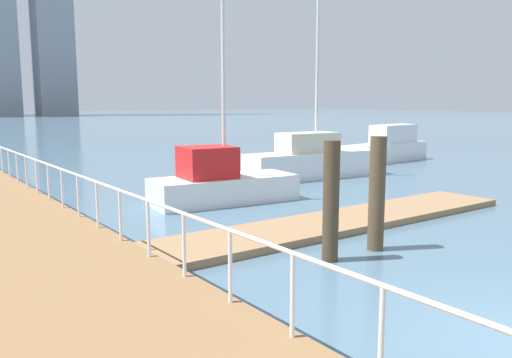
{
  "coord_description": "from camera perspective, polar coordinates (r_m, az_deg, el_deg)",
  "views": [
    {
      "loc": [
        -7.01,
        -2.77,
        3.23
      ],
      "look_at": [
        -1.22,
        5.19,
        1.76
      ],
      "focal_mm": 36.53,
      "sensor_mm": 36.0,
      "label": 1
    }
  ],
  "objects": [
    {
      "name": "boardwalk_railing",
      "position": [
        13.46,
        -18.95,
        -0.56
      ],
      "size": [
        0.06,
        30.06,
        1.08
      ],
      "color": "white",
      "rests_on": "boardwalk"
    },
    {
      "name": "moored_boat_2",
      "position": [
        28.83,
        13.95,
        3.33
      ],
      "size": [
        6.79,
        2.17,
        1.97
      ],
      "color": "white",
      "rests_on": "ground_plane"
    },
    {
      "name": "moored_boat_0",
      "position": [
        16.69,
        -3.93,
        -0.35
      ],
      "size": [
        4.85,
        2.26,
        6.26
      ],
      "color": "white",
      "rests_on": "ground_plane"
    },
    {
      "name": "floating_dock",
      "position": [
        13.8,
        8.71,
        -4.74
      ],
      "size": [
        11.97,
        2.0,
        0.18
      ],
      "primitive_type": "cube",
      "color": "#93704C",
      "rests_on": "ground_plane"
    },
    {
      "name": "moored_boat_1",
      "position": [
        22.23,
        6.38,
        2.09
      ],
      "size": [
        6.54,
        2.08,
        7.77
      ],
      "color": "white",
      "rests_on": "ground_plane"
    },
    {
      "name": "dock_piling_2",
      "position": [
        10.59,
        8.21,
        -2.45
      ],
      "size": [
        0.33,
        0.33,
        2.47
      ],
      "primitive_type": "cylinder",
      "color": "#473826",
      "rests_on": "ground_plane"
    },
    {
      "name": "ground_plane",
      "position": [
        24.05,
        -18.74,
        0.34
      ],
      "size": [
        300.0,
        300.0,
        0.0
      ],
      "primitive_type": "plane",
      "color": "slate"
    },
    {
      "name": "dock_piling_1",
      "position": [
        11.56,
        13.1,
        -1.59
      ],
      "size": [
        0.35,
        0.35,
        2.49
      ],
      "primitive_type": "cylinder",
      "color": "brown",
      "rests_on": "ground_plane"
    }
  ]
}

